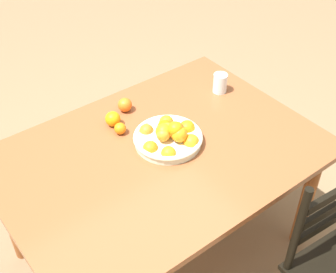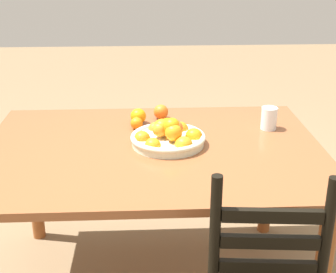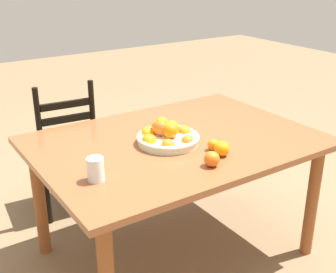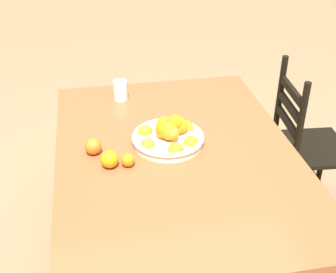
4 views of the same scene
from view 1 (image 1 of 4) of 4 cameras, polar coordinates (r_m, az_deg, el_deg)
The scene contains 7 objects.
ground_plane at distance 2.74m, azimuth -0.86°, elevation -13.58°, with size 12.00×12.00×0.00m, color #7E6446.
dining_table at distance 2.25m, azimuth -1.03°, elevation -3.59°, with size 1.53×1.10×0.75m.
fruit_bowl at distance 2.21m, azimuth 0.14°, elevation 0.01°, with size 0.34×0.34×0.15m.
orange_loose_0 at distance 2.43m, azimuth -5.42°, elevation 3.97°, with size 0.08×0.08×0.08m, color orange.
orange_loose_1 at distance 2.29m, azimuth -6.02°, elevation 1.00°, with size 0.06×0.06×0.06m, color orange.
orange_loose_2 at distance 2.34m, azimuth -6.93°, elevation 2.20°, with size 0.08×0.08×0.08m, color orange.
drinking_glass at distance 2.58m, azimuth 6.54°, elevation 6.66°, with size 0.08×0.08×0.11m, color silver.
Camera 1 is at (0.97, 1.31, 2.21)m, focal length 48.65 mm.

